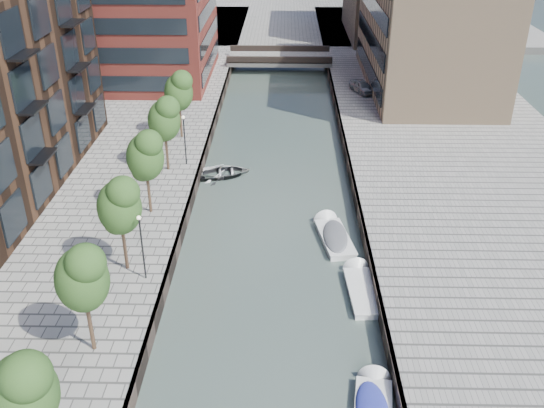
{
  "coord_description": "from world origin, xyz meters",
  "views": [
    {
      "loc": [
        0.74,
        -4.7,
        21.26
      ],
      "look_at": [
        0.0,
        28.57,
        3.5
      ],
      "focal_mm": 40.0,
      "sensor_mm": 36.0,
      "label": 1
    }
  ],
  "objects_px": {
    "tree_1": "(23,389)",
    "tree_3": "(119,204)",
    "sloop_3": "(223,174)",
    "motorboat_4": "(333,235)",
    "sloop_4": "(224,176)",
    "car": "(362,86)",
    "tree_2": "(82,276)",
    "tree_6": "(178,90)",
    "tree_5": "(164,118)",
    "bridge": "(280,58)",
    "motorboat_2": "(361,287)",
    "tree_4": "(145,154)"
  },
  "relations": [
    {
      "from": "tree_1",
      "to": "tree_3",
      "type": "bearing_deg",
      "value": 90.0
    },
    {
      "from": "sloop_3",
      "to": "motorboat_4",
      "type": "xyz_separation_m",
      "value": [
        8.34,
        -9.89,
        0.21
      ]
    },
    {
      "from": "sloop_4",
      "to": "car",
      "type": "xyz_separation_m",
      "value": [
        13.27,
        19.34,
        1.66
      ]
    },
    {
      "from": "tree_1",
      "to": "car",
      "type": "relative_size",
      "value": 1.54
    },
    {
      "from": "tree_3",
      "to": "sloop_3",
      "type": "relative_size",
      "value": 1.34
    },
    {
      "from": "tree_2",
      "to": "motorboat_4",
      "type": "xyz_separation_m",
      "value": [
        12.58,
        12.32,
        -5.1
      ]
    },
    {
      "from": "tree_1",
      "to": "tree_3",
      "type": "relative_size",
      "value": 1.0
    },
    {
      "from": "tree_2",
      "to": "sloop_4",
      "type": "distance_m",
      "value": 22.99
    },
    {
      "from": "tree_1",
      "to": "tree_6",
      "type": "xyz_separation_m",
      "value": [
        0.0,
        35.0,
        0.0
      ]
    },
    {
      "from": "tree_3",
      "to": "tree_5",
      "type": "relative_size",
      "value": 1.0
    },
    {
      "from": "bridge",
      "to": "sloop_3",
      "type": "height_order",
      "value": "bridge"
    },
    {
      "from": "tree_5",
      "to": "tree_3",
      "type": "bearing_deg",
      "value": -90.0
    },
    {
      "from": "tree_3",
      "to": "car",
      "type": "bearing_deg",
      "value": 62.86
    },
    {
      "from": "tree_3",
      "to": "sloop_3",
      "type": "height_order",
      "value": "tree_3"
    },
    {
      "from": "sloop_3",
      "to": "car",
      "type": "xyz_separation_m",
      "value": [
        13.33,
        19.08,
        1.66
      ]
    },
    {
      "from": "motorboat_4",
      "to": "tree_1",
      "type": "bearing_deg",
      "value": -123.07
    },
    {
      "from": "sloop_3",
      "to": "sloop_4",
      "type": "height_order",
      "value": "sloop_3"
    },
    {
      "from": "sloop_3",
      "to": "sloop_4",
      "type": "bearing_deg",
      "value": -173.93
    },
    {
      "from": "bridge",
      "to": "motorboat_4",
      "type": "height_order",
      "value": "bridge"
    },
    {
      "from": "tree_6",
      "to": "car",
      "type": "xyz_separation_m",
      "value": [
        17.58,
        13.29,
        -3.65
      ]
    },
    {
      "from": "tree_5",
      "to": "sloop_4",
      "type": "distance_m",
      "value": 6.9
    },
    {
      "from": "tree_1",
      "to": "sloop_4",
      "type": "xyz_separation_m",
      "value": [
        4.31,
        28.95,
        -5.31
      ]
    },
    {
      "from": "bridge",
      "to": "sloop_4",
      "type": "bearing_deg",
      "value": -97.45
    },
    {
      "from": "bridge",
      "to": "car",
      "type": "relative_size",
      "value": 3.35
    },
    {
      "from": "tree_1",
      "to": "tree_5",
      "type": "bearing_deg",
      "value": 90.0
    },
    {
      "from": "tree_3",
      "to": "tree_1",
      "type": "bearing_deg",
      "value": -90.0
    },
    {
      "from": "tree_3",
      "to": "car",
      "type": "distance_m",
      "value": 38.7
    },
    {
      "from": "sloop_3",
      "to": "car",
      "type": "distance_m",
      "value": 23.33
    },
    {
      "from": "motorboat_2",
      "to": "car",
      "type": "distance_m",
      "value": 34.92
    },
    {
      "from": "tree_5",
      "to": "sloop_4",
      "type": "height_order",
      "value": "tree_5"
    },
    {
      "from": "bridge",
      "to": "motorboat_2",
      "type": "distance_m",
      "value": 47.72
    },
    {
      "from": "sloop_4",
      "to": "tree_6",
      "type": "bearing_deg",
      "value": 14.72
    },
    {
      "from": "tree_4",
      "to": "tree_5",
      "type": "relative_size",
      "value": 1.0
    },
    {
      "from": "tree_3",
      "to": "sloop_4",
      "type": "bearing_deg",
      "value": 73.92
    },
    {
      "from": "tree_2",
      "to": "tree_4",
      "type": "relative_size",
      "value": 1.0
    },
    {
      "from": "tree_3",
      "to": "motorboat_2",
      "type": "distance_m",
      "value": 14.81
    },
    {
      "from": "tree_2",
      "to": "tree_3",
      "type": "bearing_deg",
      "value": 90.0
    },
    {
      "from": "tree_6",
      "to": "tree_2",
      "type": "bearing_deg",
      "value": -90.0
    },
    {
      "from": "tree_5",
      "to": "tree_6",
      "type": "distance_m",
      "value": 7.0
    },
    {
      "from": "tree_4",
      "to": "motorboat_2",
      "type": "distance_m",
      "value": 16.55
    },
    {
      "from": "sloop_4",
      "to": "car",
      "type": "height_order",
      "value": "car"
    },
    {
      "from": "motorboat_2",
      "to": "car",
      "type": "relative_size",
      "value": 1.3
    },
    {
      "from": "tree_2",
      "to": "tree_5",
      "type": "relative_size",
      "value": 1.0
    },
    {
      "from": "tree_6",
      "to": "motorboat_2",
      "type": "height_order",
      "value": "tree_6"
    },
    {
      "from": "sloop_3",
      "to": "car",
      "type": "relative_size",
      "value": 1.15
    },
    {
      "from": "bridge",
      "to": "tree_6",
      "type": "relative_size",
      "value": 2.18
    },
    {
      "from": "tree_5",
      "to": "motorboat_2",
      "type": "xyz_separation_m",
      "value": [
        13.86,
        -14.4,
        -5.21
      ]
    },
    {
      "from": "sloop_4",
      "to": "motorboat_4",
      "type": "distance_m",
      "value": 12.69
    },
    {
      "from": "tree_4",
      "to": "car",
      "type": "height_order",
      "value": "tree_4"
    },
    {
      "from": "bridge",
      "to": "motorboat_2",
      "type": "xyz_separation_m",
      "value": [
        5.36,
        -47.4,
        -1.29
      ]
    }
  ]
}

